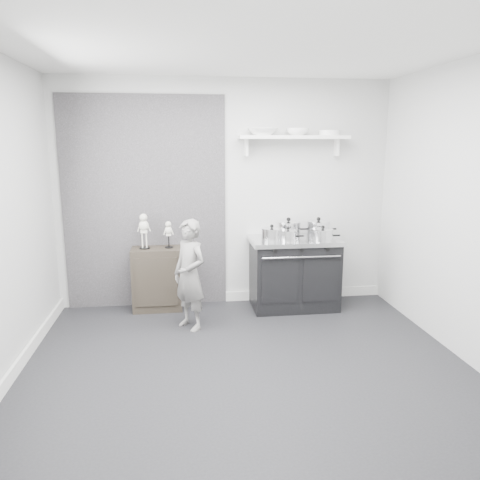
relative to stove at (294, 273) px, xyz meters
name	(u,v)px	position (x,y,z in m)	size (l,w,h in m)	color
ground	(246,367)	(-0.79, -1.48, -0.43)	(4.00, 4.00, 0.00)	black
room_shell	(234,181)	(-0.88, -1.33, 1.21)	(4.02, 3.62, 2.71)	#B7B7B5
wall_shelf	(294,138)	(0.01, 0.20, 1.58)	(1.30, 0.26, 0.24)	white
stove	(294,273)	(0.00, 0.00, 0.00)	(1.06, 0.66, 0.85)	black
side_cabinet	(157,279)	(-1.63, 0.13, -0.05)	(0.58, 0.34, 0.75)	black
child	(190,275)	(-1.26, -0.50, 0.16)	(0.43, 0.28, 1.18)	slate
pot_front_left	(272,234)	(-0.30, -0.08, 0.50)	(0.33, 0.24, 0.19)	silver
pot_back_left	(288,229)	(-0.05, 0.14, 0.51)	(0.38, 0.29, 0.23)	silver
pot_back_right	(318,229)	(0.31, 0.08, 0.52)	(0.36, 0.28, 0.23)	silver
pot_front_right	(323,235)	(0.27, -0.21, 0.49)	(0.32, 0.24, 0.18)	silver
pot_front_center	(288,236)	(-0.12, -0.16, 0.49)	(0.29, 0.20, 0.17)	silver
skeleton_full	(144,228)	(-1.76, 0.13, 0.56)	(0.13, 0.09, 0.47)	beige
skeleton_torso	(169,233)	(-1.48, 0.13, 0.50)	(0.10, 0.06, 0.36)	beige
bowl_large	(262,132)	(-0.37, 0.19, 1.65)	(0.34, 0.34, 0.08)	white
bowl_small	(297,132)	(0.05, 0.19, 1.65)	(0.26, 0.26, 0.08)	white
plate_stack	(329,133)	(0.44, 0.19, 1.64)	(0.24, 0.24, 0.06)	white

